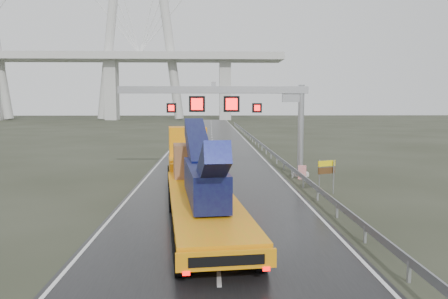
{
  "coord_description": "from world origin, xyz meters",
  "views": [
    {
      "loc": [
        -0.27,
        -16.32,
        5.72
      ],
      "look_at": [
        0.49,
        7.69,
        3.2
      ],
      "focal_mm": 35.0,
      "sensor_mm": 36.0,
      "label": 1
    }
  ],
  "objects_px": {
    "sign_gantry": "(241,105)",
    "heavy_haul_truck": "(195,170)",
    "striped_barrier": "(302,172)",
    "exit_sign_pair": "(327,170)"
  },
  "relations": [
    {
      "from": "sign_gantry",
      "to": "heavy_haul_truck",
      "type": "height_order",
      "value": "sign_gantry"
    },
    {
      "from": "sign_gantry",
      "to": "striped_barrier",
      "type": "bearing_deg",
      "value": -18.91
    },
    {
      "from": "sign_gantry",
      "to": "heavy_haul_truck",
      "type": "xyz_separation_m",
      "value": [
        -3.24,
        -9.3,
        -3.73
      ]
    },
    {
      "from": "sign_gantry",
      "to": "exit_sign_pair",
      "type": "xyz_separation_m",
      "value": [
        5.0,
        -7.17,
        -4.08
      ]
    },
    {
      "from": "striped_barrier",
      "to": "sign_gantry",
      "type": "bearing_deg",
      "value": 168.84
    },
    {
      "from": "sign_gantry",
      "to": "striped_barrier",
      "type": "relative_size",
      "value": 14.51
    },
    {
      "from": "sign_gantry",
      "to": "heavy_haul_truck",
      "type": "relative_size",
      "value": 0.71
    },
    {
      "from": "heavy_haul_truck",
      "to": "exit_sign_pair",
      "type": "height_order",
      "value": "heavy_haul_truck"
    },
    {
      "from": "sign_gantry",
      "to": "exit_sign_pair",
      "type": "bearing_deg",
      "value": -55.13
    },
    {
      "from": "striped_barrier",
      "to": "exit_sign_pair",
      "type": "bearing_deg",
      "value": -78.43
    }
  ]
}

